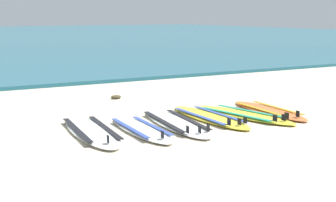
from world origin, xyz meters
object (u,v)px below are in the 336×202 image
object	(u,v)px
surfboard_1	(141,129)
surfboard_2	(175,122)
surfboard_3	(209,117)
surfboard_5	(269,110)
surfboard_4	(243,115)
surfboard_0	(91,131)

from	to	relation	value
surfboard_1	surfboard_2	size ratio (longest dim) A/B	0.85
surfboard_2	surfboard_3	size ratio (longest dim) A/B	1.09
surfboard_2	surfboard_3	xyz separation A→B (m)	(0.75, 0.08, 0.00)
surfboard_2	surfboard_5	size ratio (longest dim) A/B	1.15
surfboard_1	surfboard_4	xyz separation A→B (m)	(2.15, 0.09, 0.00)
surfboard_1	surfboard_3	world-z (taller)	same
surfboard_0	surfboard_1	size ratio (longest dim) A/B	1.17
surfboard_4	surfboard_1	bearing A→B (deg)	-177.68
surfboard_3	surfboard_0	bearing A→B (deg)	178.25
surfboard_3	surfboard_5	xyz separation A→B (m)	(1.33, -0.06, -0.00)
surfboard_2	surfboard_5	distance (m)	2.09
surfboard_0	surfboard_1	world-z (taller)	same
surfboard_0	surfboard_2	distance (m)	1.47
surfboard_1	surfboard_4	distance (m)	2.15
surfboard_0	surfboard_2	xyz separation A→B (m)	(1.46, -0.15, 0.00)
surfboard_0	surfboard_5	distance (m)	3.55
surfboard_3	surfboard_4	xyz separation A→B (m)	(0.66, -0.13, 0.00)
surfboard_5	surfboard_1	bearing A→B (deg)	-176.70
surfboard_5	surfboard_4	bearing A→B (deg)	-173.59
surfboard_3	surfboard_4	distance (m)	0.67
surfboard_3	surfboard_1	bearing A→B (deg)	-171.61
surfboard_0	surfboard_1	distance (m)	0.79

